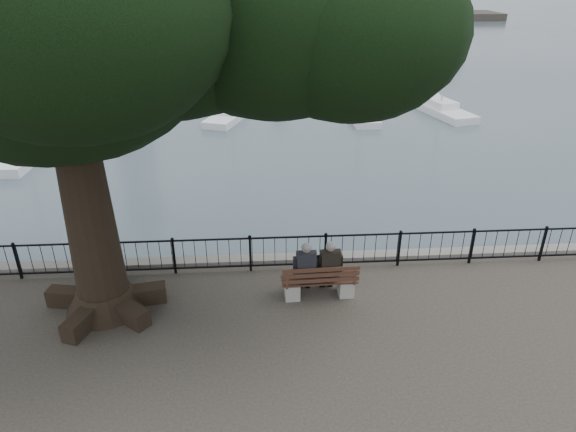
{
  "coord_description": "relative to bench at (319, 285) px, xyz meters",
  "views": [
    {
      "loc": [
        -0.77,
        -9.26,
        7.43
      ],
      "look_at": [
        0.0,
        2.5,
        1.6
      ],
      "focal_mm": 32.0,
      "sensor_mm": 36.0,
      "label": 1
    }
  ],
  "objects": [
    {
      "name": "sailboat_c",
      "position": [
        4.85,
        19.74,
        -1.03
      ],
      "size": [
        1.58,
        5.19,
        10.33
      ],
      "color": "white",
      "rests_on": "ground"
    },
    {
      "name": "sailboat_i",
      "position": [
        -5.12,
        35.95,
        -1.04
      ],
      "size": [
        3.1,
        5.43,
        9.83
      ],
      "color": "white",
      "rests_on": "ground"
    },
    {
      "name": "person_left",
      "position": [
        -0.34,
        0.09,
        0.37
      ],
      "size": [
        0.46,
        0.77,
        1.55
      ],
      "color": "black",
      "rests_on": "ground"
    },
    {
      "name": "person_right",
      "position": [
        0.24,
        0.11,
        0.37
      ],
      "size": [
        0.46,
        0.77,
        1.55
      ],
      "color": "black",
      "rests_on": "ground"
    },
    {
      "name": "sailboat_e",
      "position": [
        -13.54,
        29.63,
        -1.0
      ],
      "size": [
        3.2,
        5.0,
        11.2
      ],
      "color": "white",
      "rests_on": "ground"
    },
    {
      "name": "harbor",
      "position": [
        -0.69,
        1.8,
        -0.84
      ],
      "size": [
        260.0,
        260.0,
        1.2
      ],
      "color": "slate",
      "rests_on": "ground"
    },
    {
      "name": "sailboat_j",
      "position": [
        -9.3,
        23.9,
        -1.0
      ],
      "size": [
        3.42,
        5.48,
        11.64
      ],
      "color": "white",
      "rests_on": "ground"
    },
    {
      "name": "lion_monument",
      "position": [
        1.31,
        48.73,
        0.9
      ],
      "size": [
        6.05,
        6.05,
        8.91
      ],
      "color": "slate",
      "rests_on": "ground"
    },
    {
      "name": "sailboat_b",
      "position": [
        -2.86,
        20.18,
        -1.02
      ],
      "size": [
        3.31,
        5.68,
        11.15
      ],
      "color": "white",
      "rests_on": "ground"
    },
    {
      "name": "sailboat_d",
      "position": [
        9.99,
        20.54,
        -1.04
      ],
      "size": [
        3.17,
        6.3,
        10.51
      ],
      "color": "white",
      "rests_on": "ground"
    },
    {
      "name": "sailboat_g",
      "position": [
        6.7,
        36.39,
        -1.03
      ],
      "size": [
        4.05,
        6.16,
        11.02
      ],
      "color": "white",
      "rests_on": "ground"
    },
    {
      "name": "railing",
      "position": [
        -0.69,
        1.3,
        0.22
      ],
      "size": [
        22.06,
        0.06,
        1.0
      ],
      "color": "black",
      "rests_on": "ground"
    },
    {
      "name": "bench",
      "position": [
        0.0,
        0.0,
        0.0
      ],
      "size": [
        1.87,
        0.62,
        0.98
      ],
      "color": "gray",
      "rests_on": "ground"
    },
    {
      "name": "sailboat_h",
      "position": [
        -6.4,
        39.48,
        -0.98
      ],
      "size": [
        3.1,
        5.76,
        12.45
      ],
      "color": "white",
      "rests_on": "ground"
    },
    {
      "name": "sailboat_f",
      "position": [
        -2.37,
        35.21,
        -1.03
      ],
      "size": [
        2.19,
        5.1,
        9.87
      ],
      "color": "white",
      "rests_on": "ground"
    },
    {
      "name": "sailboat_a",
      "position": [
        -12.5,
        14.02,
        -1.03
      ],
      "size": [
        1.93,
        6.22,
        11.33
      ],
      "color": "white",
      "rests_on": "ground"
    },
    {
      "name": "tree",
      "position": [
        -4.18,
        0.02,
        6.43
      ],
      "size": [
        12.6,
        8.8,
        10.29
      ],
      "color": "black",
      "rests_on": "ground"
    }
  ]
}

